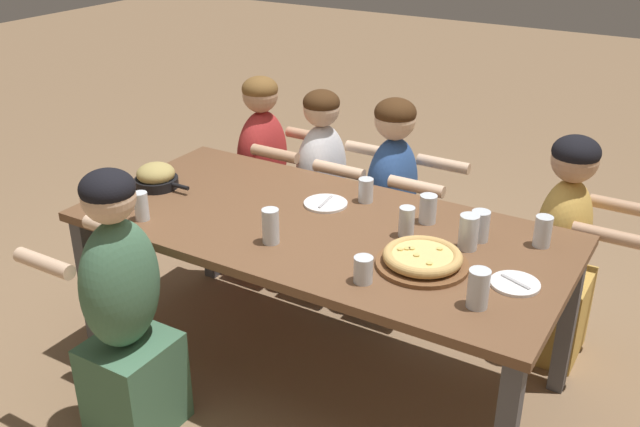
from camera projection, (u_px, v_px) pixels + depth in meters
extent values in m
plane|color=#896B4C|center=(320.00, 369.00, 3.42)|extent=(18.00, 18.00, 0.00)
cube|color=brown|center=(320.00, 228.00, 3.09)|extent=(2.13, 1.01, 0.04)
cube|color=#4C4C51|center=(91.00, 289.00, 3.38)|extent=(0.07, 0.07, 0.74)
cube|color=#4C4C51|center=(209.00, 219.00, 4.07)|extent=(0.07, 0.07, 0.74)
cube|color=#4C4C51|center=(567.00, 321.00, 3.14)|extent=(0.07, 0.07, 0.74)
cylinder|color=brown|center=(422.00, 264.00, 2.75)|extent=(0.36, 0.36, 0.02)
torus|color=tan|center=(423.00, 256.00, 2.73)|extent=(0.31, 0.31, 0.04)
cylinder|color=#E5C675|center=(422.00, 258.00, 2.74)|extent=(0.26, 0.26, 0.04)
cylinder|color=#E5C166|center=(440.00, 249.00, 2.76)|extent=(0.02, 0.02, 0.01)
cylinder|color=#E5C166|center=(400.00, 249.00, 2.76)|extent=(0.02, 0.02, 0.01)
cylinder|color=#E5C166|center=(407.00, 248.00, 2.76)|extent=(0.02, 0.02, 0.01)
cylinder|color=#E5C166|center=(412.00, 248.00, 2.76)|extent=(0.02, 0.02, 0.01)
cylinder|color=#E5C166|center=(429.00, 263.00, 2.65)|extent=(0.02, 0.02, 0.01)
cylinder|color=#E5C166|center=(417.00, 255.00, 2.71)|extent=(0.02, 0.02, 0.01)
cylinder|color=black|center=(157.00, 182.00, 3.44)|extent=(0.21, 0.21, 0.05)
cylinder|color=black|center=(180.00, 186.00, 3.37)|extent=(0.09, 0.02, 0.02)
ellipsoid|color=tan|center=(156.00, 173.00, 3.42)|extent=(0.18, 0.18, 0.10)
cylinder|color=white|center=(326.00, 204.00, 3.26)|extent=(0.20, 0.20, 0.01)
cube|color=#B7B7BC|center=(326.00, 202.00, 3.26)|extent=(0.03, 0.14, 0.01)
cylinder|color=white|center=(515.00, 284.00, 2.62)|extent=(0.18, 0.18, 0.01)
cube|color=#B7B7BC|center=(515.00, 282.00, 2.62)|extent=(0.12, 0.06, 0.01)
cylinder|color=silver|center=(480.00, 226.00, 2.92)|extent=(0.08, 0.08, 0.13)
cylinder|color=silver|center=(271.00, 226.00, 2.90)|extent=(0.07, 0.07, 0.15)
cylinder|color=silver|center=(271.00, 233.00, 2.91)|extent=(0.06, 0.06, 0.09)
cylinder|color=silver|center=(428.00, 209.00, 3.08)|extent=(0.07, 0.07, 0.13)
cylinder|color=silver|center=(428.00, 214.00, 3.08)|extent=(0.07, 0.07, 0.08)
cylinder|color=silver|center=(478.00, 289.00, 2.46)|extent=(0.08, 0.08, 0.14)
cylinder|color=silver|center=(407.00, 222.00, 2.95)|extent=(0.07, 0.07, 0.13)
cylinder|color=silver|center=(406.00, 228.00, 2.97)|extent=(0.06, 0.06, 0.07)
cylinder|color=silver|center=(366.00, 190.00, 3.28)|extent=(0.07, 0.07, 0.11)
cylinder|color=black|center=(366.00, 195.00, 3.29)|extent=(0.06, 0.06, 0.07)
cylinder|color=silver|center=(543.00, 231.00, 2.88)|extent=(0.07, 0.07, 0.13)
cylinder|color=silver|center=(542.00, 235.00, 2.88)|extent=(0.06, 0.06, 0.10)
cylinder|color=silver|center=(469.00, 232.00, 2.85)|extent=(0.08, 0.08, 0.15)
cylinder|color=black|center=(468.00, 238.00, 2.86)|extent=(0.07, 0.07, 0.09)
cylinder|color=silver|center=(141.00, 206.00, 3.10)|extent=(0.06, 0.06, 0.13)
cylinder|color=black|center=(142.00, 212.00, 3.11)|extent=(0.06, 0.06, 0.07)
cylinder|color=silver|center=(363.00, 270.00, 2.63)|extent=(0.07, 0.07, 0.10)
cube|color=#2D5193|center=(388.00, 266.00, 3.89)|extent=(0.32, 0.34, 0.43)
ellipsoid|color=#2D5193|center=(392.00, 186.00, 3.69)|extent=(0.24, 0.36, 0.52)
sphere|color=beige|center=(395.00, 120.00, 3.53)|extent=(0.21, 0.21, 0.21)
ellipsoid|color=#422814|center=(395.00, 113.00, 3.52)|extent=(0.21, 0.21, 0.14)
cylinder|color=beige|center=(443.00, 164.00, 3.68)|extent=(0.28, 0.06, 0.06)
cylinder|color=beige|center=(416.00, 186.00, 3.41)|extent=(0.28, 0.06, 0.06)
cube|color=#B22D2D|center=(265.00, 231.00, 4.27)|extent=(0.32, 0.34, 0.43)
ellipsoid|color=#B22D2D|center=(262.00, 156.00, 4.06)|extent=(0.24, 0.36, 0.53)
sphere|color=tan|center=(260.00, 95.00, 3.91)|extent=(0.20, 0.20, 0.20)
ellipsoid|color=brown|center=(260.00, 89.00, 3.89)|extent=(0.20, 0.20, 0.14)
cylinder|color=tan|center=(309.00, 136.00, 4.05)|extent=(0.28, 0.06, 0.06)
cylinder|color=tan|center=(275.00, 154.00, 3.79)|extent=(0.28, 0.06, 0.06)
cube|color=silver|center=(321.00, 247.00, 4.09)|extent=(0.32, 0.34, 0.43)
ellipsoid|color=silver|center=(321.00, 171.00, 3.88)|extent=(0.24, 0.36, 0.52)
sphere|color=beige|center=(321.00, 109.00, 3.73)|extent=(0.19, 0.19, 0.19)
ellipsoid|color=#422814|center=(321.00, 102.00, 3.72)|extent=(0.20, 0.20, 0.13)
cylinder|color=beige|center=(370.00, 150.00, 3.88)|extent=(0.28, 0.06, 0.06)
cylinder|color=beige|center=(339.00, 170.00, 3.61)|extent=(0.28, 0.06, 0.06)
cube|color=gold|center=(550.00, 312.00, 3.48)|extent=(0.32, 0.34, 0.43)
ellipsoid|color=gold|center=(564.00, 229.00, 3.29)|extent=(0.24, 0.36, 0.48)
sphere|color=tan|center=(575.00, 160.00, 3.14)|extent=(0.21, 0.21, 0.21)
ellipsoid|color=black|center=(576.00, 152.00, 3.12)|extent=(0.21, 0.21, 0.15)
cylinder|color=tan|center=(621.00, 206.00, 3.28)|extent=(0.28, 0.06, 0.06)
cylinder|color=tan|center=(606.00, 235.00, 3.02)|extent=(0.28, 0.06, 0.06)
cube|color=#477556|center=(134.00, 384.00, 2.99)|extent=(0.32, 0.34, 0.43)
ellipsoid|color=#477556|center=(120.00, 284.00, 2.78)|extent=(0.24, 0.36, 0.55)
sphere|color=beige|center=(108.00, 197.00, 2.62)|extent=(0.20, 0.20, 0.20)
ellipsoid|color=black|center=(107.00, 188.00, 2.60)|extent=(0.21, 0.21, 0.14)
cylinder|color=beige|center=(44.00, 263.00, 2.69)|extent=(0.28, 0.06, 0.06)
cylinder|color=beige|center=(111.00, 229.00, 2.95)|extent=(0.28, 0.06, 0.06)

